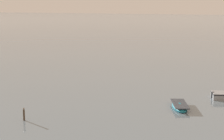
# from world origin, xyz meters

# --- Properties ---
(rowboat_moored_3) EXTENTS (3.15, 4.74, 0.71)m
(rowboat_moored_3) POSITION_xyz_m (19.46, 15.87, 0.19)
(rowboat_moored_3) COLOR #197084
(rowboat_moored_3) RESTS_ON ground
(mooring_post_near) EXTENTS (0.22, 0.22, 1.37)m
(mooring_post_near) POSITION_xyz_m (6.75, 5.37, 0.60)
(mooring_post_near) COLOR #443323
(mooring_post_near) RESTS_ON ground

